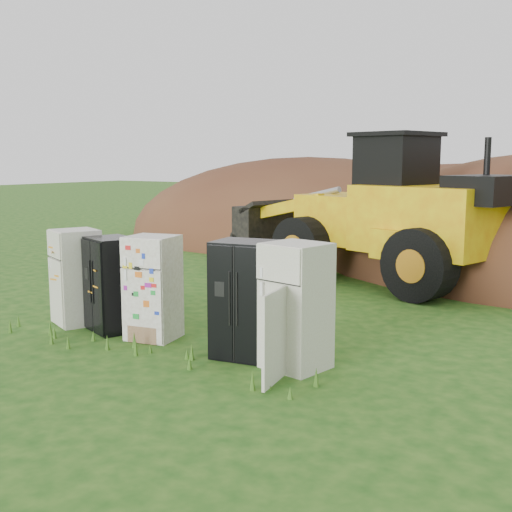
{
  "coord_description": "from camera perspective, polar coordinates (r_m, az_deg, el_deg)",
  "views": [
    {
      "loc": [
        6.77,
        -8.08,
        3.06
      ],
      "look_at": [
        0.36,
        2.0,
        1.25
      ],
      "focal_mm": 45.0,
      "sensor_mm": 36.0,
      "label": 1
    }
  ],
  "objects": [
    {
      "name": "dirt_mound_left",
      "position": [
        25.27,
        4.57,
        1.62
      ],
      "size": [
        15.14,
        11.36,
        6.3
      ],
      "primitive_type": "ellipsoid",
      "color": "#482417",
      "rests_on": "ground"
    },
    {
      "name": "ground",
      "position": [
        10.98,
        -7.26,
        -7.67
      ],
      "size": [
        120.0,
        120.0,
        0.0
      ],
      "primitive_type": "plane",
      "color": "#194813",
      "rests_on": "ground"
    },
    {
      "name": "fridge_sticker",
      "position": [
        11.11,
        -9.14,
        -2.79
      ],
      "size": [
        0.92,
        0.87,
        1.78
      ],
      "primitive_type": null,
      "rotation": [
        0.0,
        0.0,
        0.19
      ],
      "color": "white",
      "rests_on": "ground"
    },
    {
      "name": "fridge_black_right",
      "position": [
        9.95,
        -1.01,
        -3.88
      ],
      "size": [
        1.02,
        0.89,
        1.83
      ],
      "primitive_type": null,
      "rotation": [
        0.0,
        0.0,
        0.16
      ],
      "color": "black",
      "rests_on": "ground"
    },
    {
      "name": "fridge_black_side",
      "position": [
        11.77,
        -12.7,
        -2.47
      ],
      "size": [
        1.07,
        0.97,
        1.69
      ],
      "primitive_type": null,
      "rotation": [
        0.0,
        0.0,
        -0.37
      ],
      "color": "black",
      "rests_on": "ground"
    },
    {
      "name": "dirt_mound_back",
      "position": [
        27.19,
        19.15,
        1.67
      ],
      "size": [
        16.64,
        11.09,
        5.84
      ],
      "primitive_type": "ellipsoid",
      "color": "#482417",
      "rests_on": "ground"
    },
    {
      "name": "fridge_leftmost",
      "position": [
        12.41,
        -15.65,
        -1.81
      ],
      "size": [
        1.02,
        1.0,
        1.77
      ],
      "primitive_type": null,
      "rotation": [
        0.0,
        0.0,
        -0.41
      ],
      "color": "silver",
      "rests_on": "ground"
    },
    {
      "name": "wheel_loader",
      "position": [
        16.58,
        9.62,
        4.3
      ],
      "size": [
        8.2,
        5.04,
        3.7
      ],
      "primitive_type": null,
      "rotation": [
        0.0,
        0.0,
        -0.27
      ],
      "color": "yellow",
      "rests_on": "ground"
    },
    {
      "name": "fridge_open_door",
      "position": [
        9.43,
        3.6,
        -4.46
      ],
      "size": [
        0.98,
        0.93,
        1.86
      ],
      "primitive_type": null,
      "rotation": [
        0.0,
        0.0,
        -0.19
      ],
      "color": "silver",
      "rests_on": "ground"
    }
  ]
}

